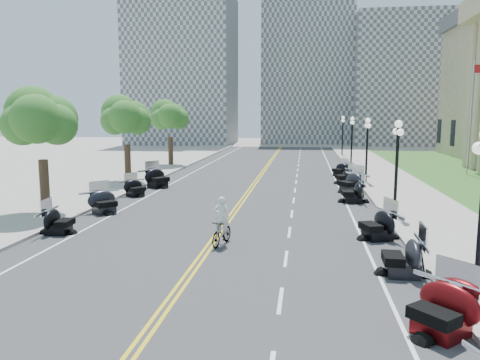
{
  "coord_description": "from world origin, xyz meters",
  "views": [
    {
      "loc": [
        3.82,
        -21.14,
        5.46
      ],
      "look_at": [
        0.51,
        2.76,
        2.0
      ],
      "focal_mm": 35.0,
      "sensor_mm": 36.0,
      "label": 1
    }
  ],
  "objects_px": {
    "flagpole": "(470,118)",
    "motorcycle_n_3": "(442,307)",
    "bicycle": "(222,233)",
    "cyclist_rider": "(222,199)"
  },
  "relations": [
    {
      "from": "flagpole",
      "to": "motorcycle_n_3",
      "type": "bearing_deg",
      "value": -108.78
    },
    {
      "from": "flagpole",
      "to": "motorcycle_n_3",
      "type": "distance_m",
      "value": 33.67
    },
    {
      "from": "motorcycle_n_3",
      "to": "bicycle",
      "type": "height_order",
      "value": "motorcycle_n_3"
    },
    {
      "from": "bicycle",
      "to": "cyclist_rider",
      "type": "xyz_separation_m",
      "value": [
        0.0,
        0.0,
        1.4
      ]
    },
    {
      "from": "flagpole",
      "to": "motorcycle_n_3",
      "type": "relative_size",
      "value": 4.76
    },
    {
      "from": "flagpole",
      "to": "cyclist_rider",
      "type": "height_order",
      "value": "flagpole"
    },
    {
      "from": "motorcycle_n_3",
      "to": "flagpole",
      "type": "bearing_deg",
      "value": 118.86
    },
    {
      "from": "motorcycle_n_3",
      "to": "bicycle",
      "type": "xyz_separation_m",
      "value": [
        -6.77,
        7.08,
        -0.19
      ]
    },
    {
      "from": "cyclist_rider",
      "to": "bicycle",
      "type": "bearing_deg",
      "value": -0.0
    },
    {
      "from": "bicycle",
      "to": "cyclist_rider",
      "type": "relative_size",
      "value": 1.06
    }
  ]
}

